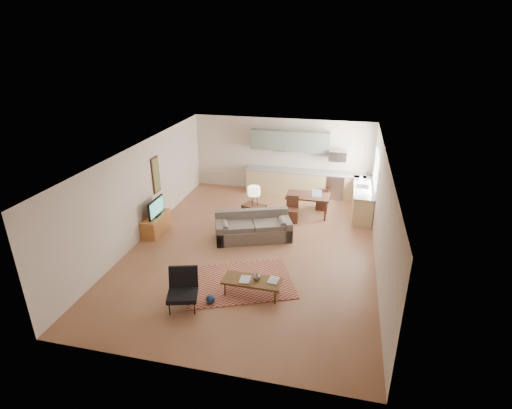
% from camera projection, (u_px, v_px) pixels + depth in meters
% --- Properties ---
extents(room, '(9.00, 9.00, 9.00)m').
position_uv_depth(room, '(253.00, 202.00, 10.53)').
color(room, brown).
rests_on(room, ground).
extents(kitchen_counter_back, '(4.26, 0.64, 0.92)m').
position_uv_depth(kitchen_counter_back, '(304.00, 183.00, 14.43)').
color(kitchen_counter_back, tan).
rests_on(kitchen_counter_back, ground).
extents(kitchen_counter_right, '(0.64, 2.26, 0.92)m').
position_uv_depth(kitchen_counter_right, '(362.00, 200.00, 12.96)').
color(kitchen_counter_right, tan).
rests_on(kitchen_counter_right, ground).
extents(kitchen_range, '(0.62, 0.62, 0.90)m').
position_uv_depth(kitchen_range, '(335.00, 186.00, 14.21)').
color(kitchen_range, '#A5A8AD').
rests_on(kitchen_range, ground).
extents(kitchen_microwave, '(0.62, 0.40, 0.35)m').
position_uv_depth(kitchen_microwave, '(338.00, 156.00, 13.79)').
color(kitchen_microwave, '#A5A8AD').
rests_on(kitchen_microwave, room).
extents(upper_cabinets, '(2.80, 0.34, 0.70)m').
position_uv_depth(upper_cabinets, '(290.00, 141.00, 14.10)').
color(upper_cabinets, slate).
rests_on(upper_cabinets, room).
extents(window_right, '(0.02, 1.40, 1.05)m').
position_uv_depth(window_right, '(376.00, 169.00, 12.47)').
color(window_right, white).
rests_on(window_right, room).
extents(wall_art_left, '(0.06, 0.42, 1.10)m').
position_uv_depth(wall_art_left, '(156.00, 175.00, 11.92)').
color(wall_art_left, olive).
rests_on(wall_art_left, room).
extents(triptych, '(1.70, 0.04, 0.50)m').
position_uv_depth(triptych, '(279.00, 145.00, 14.39)').
color(triptych, '#FFEFC9').
rests_on(triptych, room).
extents(rug, '(2.95, 2.54, 0.02)m').
position_uv_depth(rug, '(239.00, 282.00, 9.46)').
color(rug, maroon).
rests_on(rug, floor).
extents(sofa, '(2.42, 1.69, 0.77)m').
position_uv_depth(sofa, '(253.00, 227.00, 11.35)').
color(sofa, '#5F554C').
rests_on(sofa, floor).
extents(coffee_table, '(1.32, 0.54, 0.40)m').
position_uv_depth(coffee_table, '(252.00, 287.00, 8.95)').
color(coffee_table, '#4E3114').
rests_on(coffee_table, floor).
extents(book_a, '(0.28, 0.35, 0.03)m').
position_uv_depth(book_a, '(240.00, 279.00, 8.88)').
color(book_a, maroon).
rests_on(book_a, coffee_table).
extents(book_b, '(0.30, 0.36, 0.02)m').
position_uv_depth(book_b, '(269.00, 279.00, 8.89)').
color(book_b, navy).
rests_on(book_b, coffee_table).
extents(vase, '(0.21, 0.21, 0.17)m').
position_uv_depth(vase, '(257.00, 276.00, 8.87)').
color(vase, black).
rests_on(vase, coffee_table).
extents(armchair, '(0.90, 0.90, 0.83)m').
position_uv_depth(armchair, '(182.00, 291.00, 8.47)').
color(armchair, black).
rests_on(armchair, floor).
extents(tv_credenza, '(0.44, 1.15, 0.53)m').
position_uv_depth(tv_credenza, '(156.00, 224.00, 11.78)').
color(tv_credenza, '#9C5B29').
rests_on(tv_credenza, floor).
extents(tv, '(0.09, 0.88, 0.53)m').
position_uv_depth(tv, '(156.00, 208.00, 11.57)').
color(tv, black).
rests_on(tv, tv_credenza).
extents(console_table, '(0.75, 0.63, 0.75)m').
position_uv_depth(console_table, '(254.00, 217.00, 11.99)').
color(console_table, '#3E2217').
rests_on(console_table, floor).
extents(table_lamp, '(0.47, 0.47, 0.60)m').
position_uv_depth(table_lamp, '(254.00, 196.00, 11.73)').
color(table_lamp, beige).
rests_on(table_lamp, console_table).
extents(dining_table, '(1.38, 0.81, 0.70)m').
position_uv_depth(dining_table, '(307.00, 205.00, 12.86)').
color(dining_table, '#3E2217').
rests_on(dining_table, floor).
extents(dining_chair_near, '(0.42, 0.44, 0.81)m').
position_uv_depth(dining_chair_near, '(292.00, 210.00, 12.40)').
color(dining_chair_near, '#3E2217').
rests_on(dining_chair_near, floor).
extents(dining_chair_far, '(0.38, 0.40, 0.79)m').
position_uv_depth(dining_chair_far, '(322.00, 198.00, 13.28)').
color(dining_chair_far, '#3E2217').
rests_on(dining_chair_far, floor).
extents(laptop, '(0.30, 0.23, 0.22)m').
position_uv_depth(laptop, '(317.00, 194.00, 12.54)').
color(laptop, '#A5A8AD').
rests_on(laptop, dining_table).
extents(soap_bottle, '(0.13, 0.13, 0.19)m').
position_uv_depth(soap_bottle, '(361.00, 177.00, 13.33)').
color(soap_bottle, '#FFEFC9').
rests_on(soap_bottle, kitchen_counter_right).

